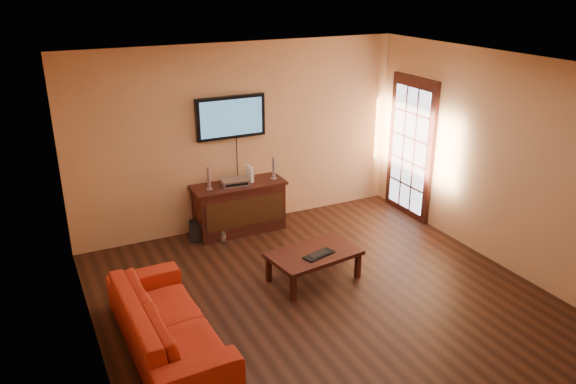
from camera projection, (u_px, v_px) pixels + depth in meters
ground_plane at (325, 301)px, 6.54m from camera, size 5.00×5.00×0.00m
room_walls at (301, 148)px, 6.45m from camera, size 5.00×5.00×5.00m
french_door at (410, 149)px, 8.60m from camera, size 0.07×1.02×2.22m
media_console at (239, 207)px, 8.20m from camera, size 1.36×0.52×0.74m
television at (231, 117)px, 7.91m from camera, size 1.02×0.08×0.61m
coffee_table at (314, 255)px, 6.88m from camera, size 1.17×0.79×0.38m
sofa at (167, 313)px, 5.59m from camera, size 0.66×2.06×0.80m
speaker_left at (209, 179)px, 7.81m from camera, size 0.09×0.09×0.32m
speaker_right at (274, 169)px, 8.22m from camera, size 0.09×0.09×0.33m
av_receiver at (234, 182)px, 8.03m from camera, size 0.41×0.31×0.09m
game_console at (250, 174)px, 8.13m from camera, size 0.06×0.17×0.23m
subwoofer at (199, 231)px, 8.03m from camera, size 0.33×0.33×0.26m
bottle at (224, 238)px, 7.89m from camera, size 0.07×0.07×0.20m
keyboard at (319, 255)px, 6.78m from camera, size 0.43×0.25×0.02m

